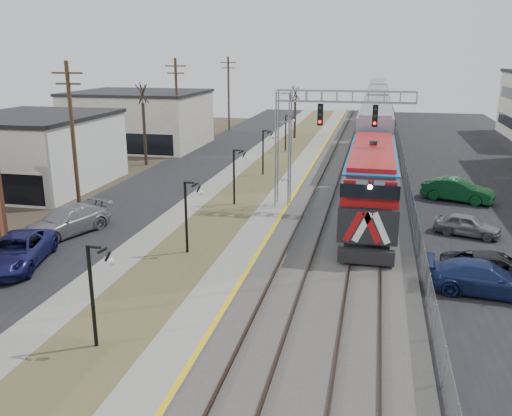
% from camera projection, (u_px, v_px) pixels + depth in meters
% --- Properties ---
extents(street_west, '(7.00, 120.00, 0.04)m').
position_uv_depth(street_west, '(171.00, 178.00, 46.93)').
color(street_west, black).
rests_on(street_west, ground).
extents(sidewalk, '(2.00, 120.00, 0.08)m').
position_uv_depth(sidewalk, '(221.00, 180.00, 45.98)').
color(sidewalk, gray).
rests_on(sidewalk, ground).
extents(grass_median, '(4.00, 120.00, 0.06)m').
position_uv_depth(grass_median, '(256.00, 182.00, 45.36)').
color(grass_median, '#4E4F2A').
rests_on(grass_median, ground).
extents(platform, '(2.00, 120.00, 0.24)m').
position_uv_depth(platform, '(291.00, 183.00, 44.70)').
color(platform, gray).
rests_on(platform, ground).
extents(ballast_bed, '(8.00, 120.00, 0.20)m').
position_uv_depth(ballast_bed, '(352.00, 186.00, 43.67)').
color(ballast_bed, '#595651').
rests_on(ballast_bed, ground).
extents(parking_lot, '(16.00, 120.00, 0.04)m').
position_uv_depth(parking_lot, '(512.00, 196.00, 41.18)').
color(parking_lot, black).
rests_on(parking_lot, ground).
extents(platform_edge, '(0.24, 120.00, 0.01)m').
position_uv_depth(platform_edge, '(302.00, 182.00, 44.49)').
color(platform_edge, gold).
rests_on(platform_edge, platform).
extents(track_near, '(1.58, 120.00, 0.15)m').
position_uv_depth(track_near, '(327.00, 183.00, 44.04)').
color(track_near, '#2D2119').
rests_on(track_near, ballast_bed).
extents(track_far, '(1.58, 120.00, 0.15)m').
position_uv_depth(track_far, '(371.00, 185.00, 43.30)').
color(track_far, '#2D2119').
rests_on(track_far, ballast_bed).
extents(train, '(3.00, 85.85, 5.33)m').
position_uv_depth(train, '(376.00, 115.00, 68.08)').
color(train, '#135DA1').
rests_on(train, ground).
extents(signal_gantry, '(9.00, 1.07, 8.15)m').
position_uv_depth(signal_gantry, '(309.00, 129.00, 36.16)').
color(signal_gantry, gray).
rests_on(signal_gantry, ground).
extents(lampposts, '(0.14, 62.14, 4.00)m').
position_uv_depth(lampposts, '(188.00, 216.00, 29.13)').
color(lampposts, black).
rests_on(lampposts, ground).
extents(utility_poles, '(0.28, 80.28, 10.00)m').
position_uv_depth(utility_poles, '(73.00, 137.00, 36.79)').
color(utility_poles, '#4C3823').
rests_on(utility_poles, ground).
extents(fence, '(0.04, 120.00, 1.60)m').
position_uv_depth(fence, '(407.00, 181.00, 42.60)').
color(fence, gray).
rests_on(fence, ground).
extents(bare_trees, '(12.30, 42.30, 5.95)m').
position_uv_depth(bare_trees, '(174.00, 140.00, 50.10)').
color(bare_trees, '#382D23').
rests_on(bare_trees, ground).
extents(car_lot_c, '(5.12, 2.37, 1.42)m').
position_uv_depth(car_lot_c, '(497.00, 269.00, 25.37)').
color(car_lot_c, black).
rests_on(car_lot_c, ground).
extents(car_lot_d, '(5.19, 2.46, 1.46)m').
position_uv_depth(car_lot_d, '(484.00, 279.00, 24.25)').
color(car_lot_d, navy).
rests_on(car_lot_d, ground).
extents(car_lot_e, '(4.06, 2.57, 1.29)m').
position_uv_depth(car_lot_e, '(468.00, 226.00, 32.02)').
color(car_lot_e, gray).
rests_on(car_lot_e, ground).
extents(car_lot_f, '(5.30, 3.31, 1.65)m').
position_uv_depth(car_lot_f, '(458.00, 191.00, 39.39)').
color(car_lot_f, '#0E461F').
rests_on(car_lot_f, ground).
extents(car_street_a, '(3.94, 6.16, 1.58)m').
position_uv_depth(car_street_a, '(16.00, 252.00, 27.36)').
color(car_street_a, '#171951').
rests_on(car_street_a, ground).
extents(car_street_b, '(4.08, 6.06, 1.63)m').
position_uv_depth(car_street_b, '(67.00, 221.00, 32.21)').
color(car_street_b, gray).
rests_on(car_street_b, ground).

